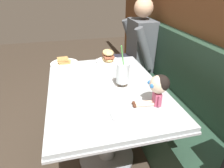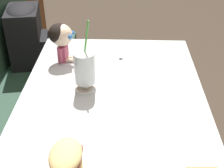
{
  "view_description": "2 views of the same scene",
  "coord_description": "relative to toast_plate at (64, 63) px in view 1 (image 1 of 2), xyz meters",
  "views": [
    {
      "loc": [
        1.2,
        -0.06,
        1.42
      ],
      "look_at": [
        0.07,
        0.22,
        0.79
      ],
      "focal_mm": 30.92,
      "sensor_mm": 36.0,
      "label": 1
    },
    {
      "loc": [
        -1.12,
        0.14,
        1.53
      ],
      "look_at": [
        -0.0,
        0.18,
        0.79
      ],
      "focal_mm": 50.58,
      "sensor_mm": 36.0,
      "label": 2
    }
  ],
  "objects": [
    {
      "name": "booth_bench",
      "position": [
        0.5,
        0.9,
        -0.43
      ],
      "size": [
        2.6,
        0.48,
        1.0
      ],
      "color": "#233D2D",
      "rests_on": "ground"
    },
    {
      "name": "ground_plane",
      "position": [
        0.5,
        0.1,
        -0.76
      ],
      "size": [
        8.0,
        8.0,
        0.0
      ],
      "primitive_type": "plane",
      "color": "#382D23"
    },
    {
      "name": "milkshake_glass",
      "position": [
        0.53,
        0.4,
        0.09
      ],
      "size": [
        0.1,
        0.1,
        0.32
      ],
      "color": "silver",
      "rests_on": "diner_table"
    },
    {
      "name": "butter_knife",
      "position": [
        0.88,
        0.25,
        -0.01
      ],
      "size": [
        0.24,
        0.02,
        0.01
      ],
      "color": "silver",
      "rests_on": "diner_table"
    },
    {
      "name": "diner_table",
      "position": [
        0.5,
        0.28,
        -0.21
      ],
      "size": [
        1.11,
        0.81,
        0.74
      ],
      "color": "#B2BCC1",
      "rests_on": "ground"
    },
    {
      "name": "toast_plate",
      "position": [
        0.0,
        0.0,
        0.0
      ],
      "size": [
        0.25,
        0.25,
        0.06
      ],
      "color": "white",
      "rests_on": "diner_table"
    },
    {
      "name": "seated_doll",
      "position": [
        0.79,
        0.54,
        0.11
      ],
      "size": [
        0.12,
        0.22,
        0.2
      ],
      "color": "#B74C6B",
      "rests_on": "diner_table"
    },
    {
      "name": "sandwich_plate",
      "position": [
        0.04,
        0.4,
        0.03
      ],
      "size": [
        0.22,
        0.22,
        0.12
      ],
      "color": "white",
      "rests_on": "diner_table"
    },
    {
      "name": "diner_patron",
      "position": [
        -0.39,
        0.86,
        -0.01
      ],
      "size": [
        0.55,
        0.48,
        0.81
      ],
      "color": "#4C5156",
      "rests_on": "booth_bench"
    }
  ]
}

